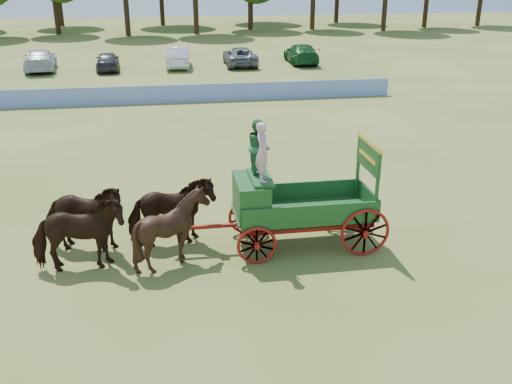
% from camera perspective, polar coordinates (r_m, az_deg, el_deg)
% --- Properties ---
extents(ground, '(160.00, 160.00, 0.00)m').
position_cam_1_polar(ground, '(17.23, -2.69, -4.07)').
color(ground, olive).
rests_on(ground, ground).
extents(horse_lead_left, '(2.47, 1.24, 2.03)m').
position_cam_1_polar(horse_lead_left, '(15.42, -17.34, -4.15)').
color(horse_lead_left, black).
rests_on(horse_lead_left, ground).
extents(horse_lead_right, '(2.60, 1.62, 2.03)m').
position_cam_1_polar(horse_lead_right, '(16.41, -16.87, -2.50)').
color(horse_lead_right, black).
rests_on(horse_lead_right, ground).
extents(horse_wheel_left, '(2.17, 2.02, 2.04)m').
position_cam_1_polar(horse_wheel_left, '(15.23, -8.38, -3.66)').
color(horse_wheel_left, black).
rests_on(horse_wheel_left, ground).
extents(horse_wheel_right, '(2.54, 1.42, 2.03)m').
position_cam_1_polar(horse_wheel_right, '(16.23, -8.47, -2.03)').
color(horse_wheel_right, black).
rests_on(horse_wheel_right, ground).
extents(farm_dray, '(5.99, 2.00, 3.76)m').
position_cam_1_polar(farm_dray, '(15.79, 2.25, -0.10)').
color(farm_dray, maroon).
rests_on(farm_dray, ground).
extents(sponsor_banner, '(26.00, 0.08, 1.05)m').
position_cam_1_polar(sponsor_banner, '(34.16, -7.98, 9.70)').
color(sponsor_banner, '#1F3DAC').
rests_on(sponsor_banner, ground).
extents(parked_cars, '(38.02, 6.86, 1.64)m').
position_cam_1_polar(parked_cars, '(46.96, -16.57, 12.57)').
color(parked_cars, silver).
rests_on(parked_cars, ground).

